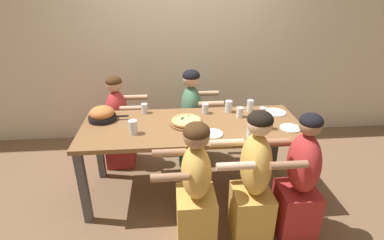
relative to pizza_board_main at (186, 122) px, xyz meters
name	(u,v)px	position (x,y,z in m)	size (l,w,h in m)	color
ground_plane	(192,191)	(0.05, -0.01, -0.81)	(18.00, 18.00, 0.00)	brown
restaurant_back_panel	(183,20)	(0.05, 1.36, 0.79)	(10.00, 0.06, 3.20)	beige
dining_table	(192,133)	(0.05, -0.01, -0.12)	(2.11, 0.83, 0.78)	brown
pizza_board_main	(186,122)	(0.00, 0.00, 0.00)	(0.32, 0.32, 0.06)	brown
skillet_bowl	(102,114)	(-0.82, 0.17, 0.03)	(0.39, 0.27, 0.14)	black
empty_plate_a	(290,128)	(0.97, -0.18, -0.02)	(0.19, 0.19, 0.02)	white
empty_plate_b	(212,134)	(0.22, -0.23, -0.02)	(0.20, 0.20, 0.02)	white
empty_plate_c	(275,112)	(0.95, 0.20, -0.02)	(0.23, 0.23, 0.02)	white
drinking_glass_a	(145,109)	(-0.42, 0.32, 0.01)	(0.07, 0.07, 0.10)	silver
drinking_glass_b	(240,112)	(0.55, 0.13, 0.02)	(0.07, 0.07, 0.10)	silver
drinking_glass_c	(270,124)	(0.76, -0.16, 0.02)	(0.06, 0.06, 0.10)	silver
drinking_glass_d	(262,116)	(0.74, 0.00, 0.03)	(0.06, 0.06, 0.15)	silver
drinking_glass_e	(133,128)	(-0.49, -0.15, 0.02)	(0.08, 0.08, 0.13)	silver
drinking_glass_f	(205,109)	(0.21, 0.26, 0.02)	(0.07, 0.07, 0.10)	silver
drinking_glass_g	(252,127)	(0.58, -0.23, 0.03)	(0.07, 0.07, 0.13)	silver
drinking_glass_h	(250,106)	(0.70, 0.27, 0.03)	(0.07, 0.07, 0.12)	silver
drinking_glass_i	(251,133)	(0.55, -0.31, 0.02)	(0.08, 0.08, 0.11)	silver
drinking_glass_j	(229,107)	(0.46, 0.27, 0.02)	(0.07, 0.07, 0.12)	silver
diner_far_left	(119,126)	(-0.75, 0.62, -0.32)	(0.51, 0.40, 1.10)	#B22D2D
diner_near_midright	(253,183)	(0.50, -0.65, -0.27)	(0.51, 0.40, 1.18)	gold
diner_near_center	(196,189)	(0.03, -0.65, -0.30)	(0.51, 0.40, 1.11)	gold
diner_far_center	(192,121)	(0.10, 0.62, -0.29)	(0.51, 0.40, 1.15)	#477556
diner_near_right	(299,183)	(0.89, -0.65, -0.30)	(0.51, 0.40, 1.15)	#B22D2D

